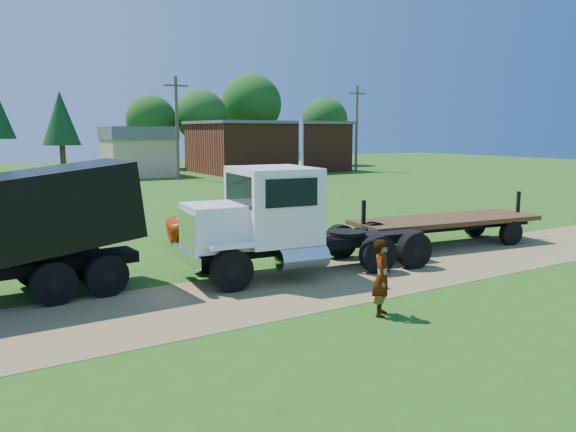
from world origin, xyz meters
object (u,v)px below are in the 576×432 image
white_semi_tractor (276,221)px  orange_pickup (229,225)px  spectator_a (382,278)px  flatbed_trailer (445,224)px

white_semi_tractor → orange_pickup: white_semi_tractor is taller
orange_pickup → spectator_a: bearing=-168.1°
orange_pickup → flatbed_trailer: bearing=-109.6°
orange_pickup → spectator_a: 9.92m
white_semi_tractor → spectator_a: size_ratio=4.46×
white_semi_tractor → spectator_a: bearing=-81.2°
white_semi_tractor → orange_pickup: size_ratio=1.68×
orange_pickup → spectator_a: spectator_a is taller
white_semi_tractor → spectator_a: (0.21, -4.53, -0.73)m
flatbed_trailer → orange_pickup: bearing=151.7°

